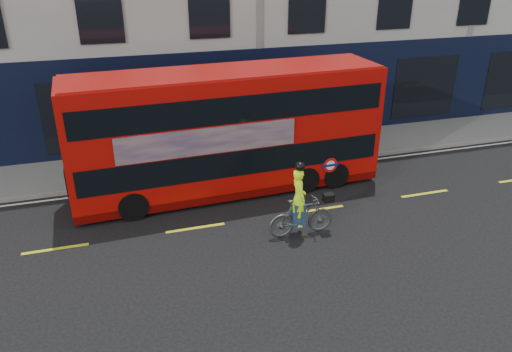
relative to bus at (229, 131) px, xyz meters
name	(u,v)px	position (x,y,z in m)	size (l,w,h in m)	color
ground	(337,233)	(2.35, -3.80, -2.15)	(120.00, 120.00, 0.00)	black
pavement	(270,152)	(2.35, 2.70, -2.09)	(60.00, 3.00, 0.12)	slate
kerb	(282,166)	(2.35, 1.20, -2.09)	(60.00, 0.12, 0.13)	gray
road_edge_line	(284,171)	(2.35, 0.90, -2.15)	(58.00, 0.10, 0.01)	silver
lane_dashes	(318,210)	(2.35, -2.30, -2.15)	(58.00, 0.12, 0.01)	yellow
bus	(229,131)	(0.00, 0.00, 0.00)	(10.50, 2.80, 4.19)	#B50B07
cyclist	(301,211)	(1.25, -3.54, -1.37)	(1.98, 0.64, 2.35)	#4B4F51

